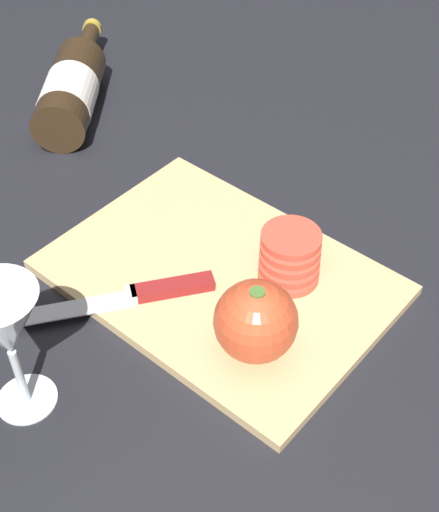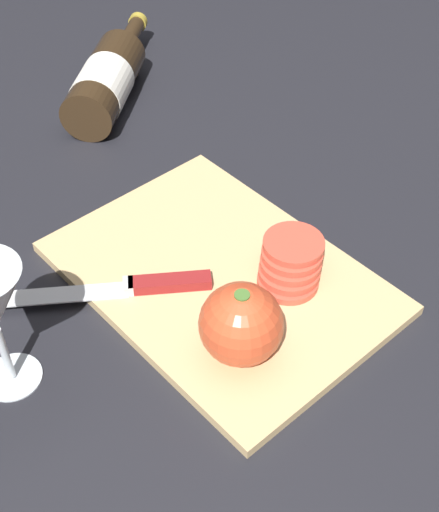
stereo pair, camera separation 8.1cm
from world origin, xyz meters
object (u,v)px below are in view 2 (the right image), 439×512
object	(u,v)px
tomato_slice_stack_near	(291,262)
wine_bottle	(106,81)
whole_tomato	(241,324)
knife	(141,286)

from	to	relation	value
tomato_slice_stack_near	wine_bottle	bearing A→B (deg)	-8.71
whole_tomato	knife	bearing A→B (deg)	9.48
tomato_slice_stack_near	knife	bearing A→B (deg)	55.30
whole_tomato	knife	size ratio (longest dim) A/B	0.38
wine_bottle	whole_tomato	bearing A→B (deg)	159.43
whole_tomato	knife	world-z (taller)	whole_tomato
wine_bottle	tomato_slice_stack_near	world-z (taller)	wine_bottle
whole_tomato	wine_bottle	bearing A→B (deg)	-20.57
wine_bottle	knife	size ratio (longest dim) A/B	1.20
wine_bottle	whole_tomato	size ratio (longest dim) A/B	3.13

